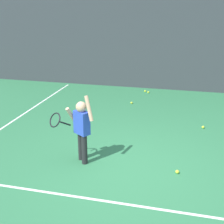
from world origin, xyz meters
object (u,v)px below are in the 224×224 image
object	(u,v)px
tennis_ball_3	(145,91)
tennis_ball_2	(177,172)
tennis_ball_5	(132,103)
tennis_ball_4	(148,92)
tennis_player	(81,126)
tennis_ball_0	(203,127)

from	to	relation	value
tennis_ball_3	tennis_ball_2	bearing A→B (deg)	-75.67
tennis_ball_5	tennis_ball_4	bearing A→B (deg)	75.29
tennis_ball_2	tennis_player	bearing A→B (deg)	179.51
tennis_ball_0	tennis_ball_2	bearing A→B (deg)	-102.63
tennis_ball_4	tennis_ball_5	size ratio (longest dim) A/B	1.00
tennis_player	tennis_ball_0	distance (m)	3.32
tennis_player	tennis_ball_5	world-z (taller)	tennis_player
tennis_ball_2	tennis_ball_3	world-z (taller)	same
tennis_player	tennis_ball_4	size ratio (longest dim) A/B	20.46
tennis_ball_0	tennis_ball_5	xyz separation A→B (m)	(-2.04, 1.48, 0.00)
tennis_ball_0	tennis_ball_3	bearing A→B (deg)	122.55
tennis_ball_2	tennis_ball_0	bearing A→B (deg)	77.37
tennis_ball_0	tennis_ball_2	distance (m)	2.34
tennis_ball_0	tennis_ball_2	world-z (taller)	same
tennis_player	tennis_ball_0	size ratio (longest dim) A/B	20.46
tennis_ball_2	tennis_ball_5	distance (m)	4.06
tennis_ball_2	tennis_ball_4	world-z (taller)	same
tennis_ball_0	tennis_ball_3	distance (m)	3.40
tennis_ball_5	tennis_ball_0	bearing A→B (deg)	-35.90
tennis_player	tennis_ball_2	world-z (taller)	tennis_player
tennis_player	tennis_ball_2	size ratio (longest dim) A/B	20.46
tennis_ball_2	tennis_ball_3	xyz separation A→B (m)	(-1.32, 5.15, 0.00)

